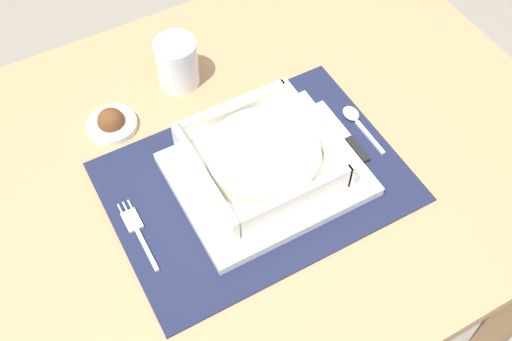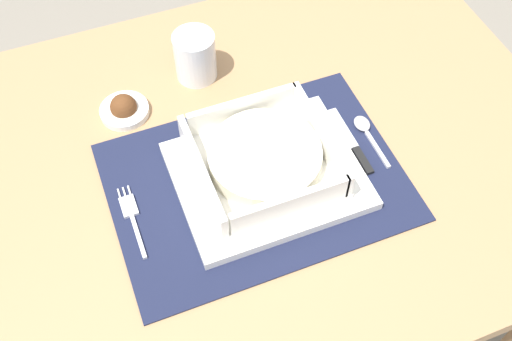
# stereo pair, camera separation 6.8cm
# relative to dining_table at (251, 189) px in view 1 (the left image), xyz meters

# --- Properties ---
(ground_plane) EXTENTS (6.00, 6.00, 0.00)m
(ground_plane) POSITION_rel_dining_table_xyz_m (0.00, 0.00, -0.61)
(ground_plane) COLOR gray
(dining_table) EXTENTS (1.01, 0.75, 0.71)m
(dining_table) POSITION_rel_dining_table_xyz_m (0.00, 0.00, 0.00)
(dining_table) COLOR #A37A51
(dining_table) RESTS_ON ground
(placemat) EXTENTS (0.43, 0.31, 0.00)m
(placemat) POSITION_rel_dining_table_xyz_m (-0.02, -0.05, 0.10)
(placemat) COLOR #191E38
(placemat) RESTS_ON dining_table
(serving_plate) EXTENTS (0.27, 0.22, 0.02)m
(serving_plate) POSITION_rel_dining_table_xyz_m (-0.00, -0.05, 0.11)
(serving_plate) COLOR white
(serving_plate) RESTS_ON placemat
(porridge_bowl) EXTENTS (0.20, 0.20, 0.05)m
(porridge_bowl) POSITION_rel_dining_table_xyz_m (-0.00, -0.04, 0.14)
(porridge_bowl) COLOR white
(porridge_bowl) RESTS_ON serving_plate
(fork) EXTENTS (0.02, 0.13, 0.00)m
(fork) POSITION_rel_dining_table_xyz_m (-0.21, -0.04, 0.10)
(fork) COLOR silver
(fork) RESTS_ON placemat
(spoon) EXTENTS (0.02, 0.11, 0.01)m
(spoon) POSITION_rel_dining_table_xyz_m (0.18, -0.02, 0.10)
(spoon) COLOR silver
(spoon) RESTS_ON placemat
(butter_knife) EXTENTS (0.01, 0.14, 0.01)m
(butter_knife) POSITION_rel_dining_table_xyz_m (0.15, -0.04, 0.10)
(butter_knife) COLOR black
(butter_knife) RESTS_ON placemat
(bread_knife) EXTENTS (0.01, 0.14, 0.01)m
(bread_knife) POSITION_rel_dining_table_xyz_m (0.12, -0.06, 0.10)
(bread_knife) COLOR #59331E
(bread_knife) RESTS_ON placemat
(drinking_glass) EXTENTS (0.07, 0.07, 0.08)m
(drinking_glass) POSITION_rel_dining_table_xyz_m (-0.03, 0.20, 0.13)
(drinking_glass) COLOR white
(drinking_glass) RESTS_ON dining_table
(condiment_saucer) EXTENTS (0.08, 0.08, 0.04)m
(condiment_saucer) POSITION_rel_dining_table_xyz_m (-0.17, 0.16, 0.11)
(condiment_saucer) COLOR white
(condiment_saucer) RESTS_ON dining_table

